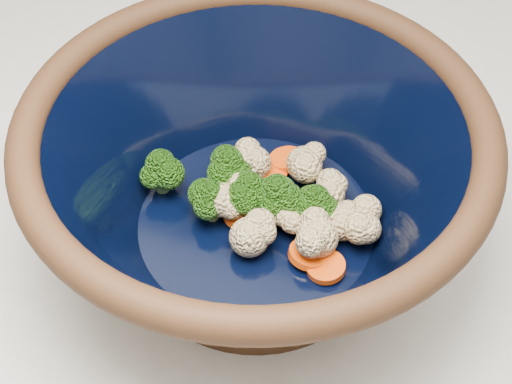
{
  "coord_description": "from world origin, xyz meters",
  "views": [
    {
      "loc": [
        0.03,
        -0.32,
        1.39
      ],
      "look_at": [
        -0.1,
        0.03,
        0.97
      ],
      "focal_mm": 50.0,
      "sensor_mm": 36.0,
      "label": 1
    }
  ],
  "objects": [
    {
      "name": "mixing_bowl",
      "position": [
        -0.1,
        0.03,
        0.99
      ],
      "size": [
        0.36,
        0.36,
        0.15
      ],
      "rotation": [
        0.0,
        0.0,
        0.08
      ],
      "color": "black",
      "rests_on": "counter"
    },
    {
      "name": "vegetable_pile",
      "position": [
        -0.1,
        0.04,
        0.96
      ],
      "size": [
        0.2,
        0.13,
        0.05
      ],
      "color": "#608442",
      "rests_on": "mixing_bowl"
    }
  ]
}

